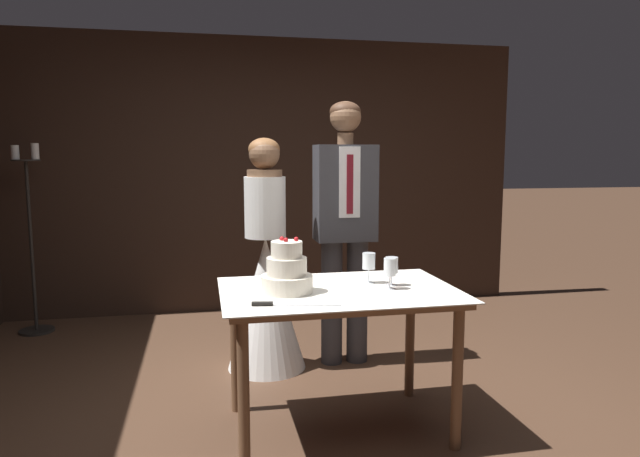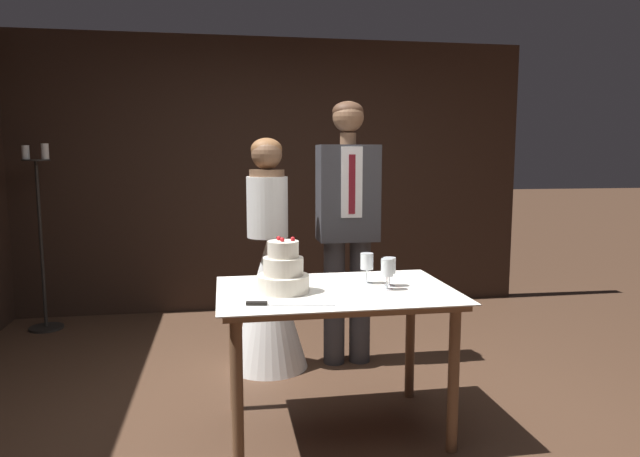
{
  "view_description": "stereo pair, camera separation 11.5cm",
  "coord_description": "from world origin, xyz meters",
  "px_view_note": "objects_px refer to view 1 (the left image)",
  "views": [
    {
      "loc": [
        -0.59,
        -2.93,
        1.48
      ],
      "look_at": [
        0.11,
        0.42,
        1.04
      ],
      "focal_mm": 32.0,
      "sensor_mm": 36.0,
      "label": 1
    },
    {
      "loc": [
        -0.47,
        -2.95,
        1.48
      ],
      "look_at": [
        0.11,
        0.42,
        1.04
      ],
      "focal_mm": 32.0,
      "sensor_mm": 36.0,
      "label": 2
    }
  ],
  "objects_px": {
    "wine_glass_near": "(390,269)",
    "cake_table": "(339,307)",
    "cake_knife": "(279,304)",
    "candle_stand": "(32,247)",
    "tiered_cake": "(287,272)",
    "wine_glass_far": "(369,262)",
    "groom": "(345,218)",
    "wine_glass_middle": "(392,267)",
    "bride": "(266,285)"
  },
  "relations": [
    {
      "from": "groom",
      "to": "candle_stand",
      "type": "height_order",
      "value": "groom"
    },
    {
      "from": "candle_stand",
      "to": "groom",
      "type": "bearing_deg",
      "value": -26.83
    },
    {
      "from": "wine_glass_far",
      "to": "groom",
      "type": "bearing_deg",
      "value": 84.54
    },
    {
      "from": "tiered_cake",
      "to": "cake_knife",
      "type": "relative_size",
      "value": 0.69
    },
    {
      "from": "cake_table",
      "to": "wine_glass_near",
      "type": "relative_size",
      "value": 7.52
    },
    {
      "from": "cake_table",
      "to": "wine_glass_far",
      "type": "xyz_separation_m",
      "value": [
        0.2,
        0.11,
        0.21
      ]
    },
    {
      "from": "cake_table",
      "to": "bride",
      "type": "height_order",
      "value": "bride"
    },
    {
      "from": "wine_glass_far",
      "to": "wine_glass_middle",
      "type": "bearing_deg",
      "value": -38.17
    },
    {
      "from": "bride",
      "to": "wine_glass_far",
      "type": "bearing_deg",
      "value": -61.31
    },
    {
      "from": "cake_table",
      "to": "wine_glass_middle",
      "type": "relative_size",
      "value": 7.94
    },
    {
      "from": "tiered_cake",
      "to": "candle_stand",
      "type": "distance_m",
      "value": 2.84
    },
    {
      "from": "cake_knife",
      "to": "wine_glass_middle",
      "type": "distance_m",
      "value": 0.72
    },
    {
      "from": "bride",
      "to": "cake_knife",
      "type": "bearing_deg",
      "value": -93.41
    },
    {
      "from": "bride",
      "to": "groom",
      "type": "height_order",
      "value": "groom"
    },
    {
      "from": "wine_glass_near",
      "to": "bride",
      "type": "height_order",
      "value": "bride"
    },
    {
      "from": "cake_table",
      "to": "groom",
      "type": "bearing_deg",
      "value": 74.06
    },
    {
      "from": "cake_knife",
      "to": "wine_glass_middle",
      "type": "height_order",
      "value": "wine_glass_middle"
    },
    {
      "from": "groom",
      "to": "cake_knife",
      "type": "bearing_deg",
      "value": -116.93
    },
    {
      "from": "wine_glass_far",
      "to": "candle_stand",
      "type": "distance_m",
      "value": 3.09
    },
    {
      "from": "cake_table",
      "to": "wine_glass_middle",
      "type": "distance_m",
      "value": 0.36
    },
    {
      "from": "cake_knife",
      "to": "wine_glass_near",
      "type": "height_order",
      "value": "wine_glass_near"
    },
    {
      "from": "wine_glass_middle",
      "to": "wine_glass_far",
      "type": "bearing_deg",
      "value": 141.83
    },
    {
      "from": "wine_glass_far",
      "to": "tiered_cake",
      "type": "bearing_deg",
      "value": -165.85
    },
    {
      "from": "wine_glass_middle",
      "to": "candle_stand",
      "type": "relative_size",
      "value": 0.1
    },
    {
      "from": "tiered_cake",
      "to": "bride",
      "type": "relative_size",
      "value": 0.18
    },
    {
      "from": "tiered_cake",
      "to": "bride",
      "type": "bearing_deg",
      "value": 90.09
    },
    {
      "from": "tiered_cake",
      "to": "groom",
      "type": "bearing_deg",
      "value": 60.58
    },
    {
      "from": "wine_glass_near",
      "to": "wine_glass_middle",
      "type": "height_order",
      "value": "wine_glass_near"
    },
    {
      "from": "wine_glass_near",
      "to": "candle_stand",
      "type": "relative_size",
      "value": 0.1
    },
    {
      "from": "cake_table",
      "to": "cake_knife",
      "type": "xyz_separation_m",
      "value": [
        -0.35,
        -0.27,
        0.1
      ]
    },
    {
      "from": "wine_glass_middle",
      "to": "wine_glass_far",
      "type": "relative_size",
      "value": 0.93
    },
    {
      "from": "tiered_cake",
      "to": "candle_stand",
      "type": "height_order",
      "value": "candle_stand"
    },
    {
      "from": "wine_glass_near",
      "to": "wine_glass_far",
      "type": "bearing_deg",
      "value": 112.67
    },
    {
      "from": "wine_glass_near",
      "to": "candle_stand",
      "type": "bearing_deg",
      "value": 136.57
    },
    {
      "from": "cake_knife",
      "to": "groom",
      "type": "xyz_separation_m",
      "value": [
        0.63,
        1.25,
        0.26
      ]
    },
    {
      "from": "candle_stand",
      "to": "bride",
      "type": "bearing_deg",
      "value": -33.49
    },
    {
      "from": "cake_table",
      "to": "cake_knife",
      "type": "bearing_deg",
      "value": -142.83
    },
    {
      "from": "cake_table",
      "to": "bride",
      "type": "relative_size",
      "value": 0.78
    },
    {
      "from": "cake_table",
      "to": "cake_knife",
      "type": "height_order",
      "value": "cake_knife"
    },
    {
      "from": "groom",
      "to": "cake_table",
      "type": "bearing_deg",
      "value": -105.94
    },
    {
      "from": "wine_glass_near",
      "to": "groom",
      "type": "distance_m",
      "value": 1.04
    },
    {
      "from": "tiered_cake",
      "to": "wine_glass_middle",
      "type": "distance_m",
      "value": 0.58
    },
    {
      "from": "cake_knife",
      "to": "wine_glass_middle",
      "type": "xyz_separation_m",
      "value": [
        0.65,
        0.3,
        0.1
      ]
    },
    {
      "from": "cake_knife",
      "to": "wine_glass_far",
      "type": "bearing_deg",
      "value": 44.64
    },
    {
      "from": "wine_glass_near",
      "to": "candle_stand",
      "type": "height_order",
      "value": "candle_stand"
    },
    {
      "from": "cake_knife",
      "to": "wine_glass_far",
      "type": "relative_size",
      "value": 2.48
    },
    {
      "from": "wine_glass_near",
      "to": "cake_table",
      "type": "bearing_deg",
      "value": 168.87
    },
    {
      "from": "cake_knife",
      "to": "candle_stand",
      "type": "height_order",
      "value": "candle_stand"
    },
    {
      "from": "tiered_cake",
      "to": "cake_knife",
      "type": "height_order",
      "value": "tiered_cake"
    },
    {
      "from": "wine_glass_middle",
      "to": "candle_stand",
      "type": "distance_m",
      "value": 3.22
    }
  ]
}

